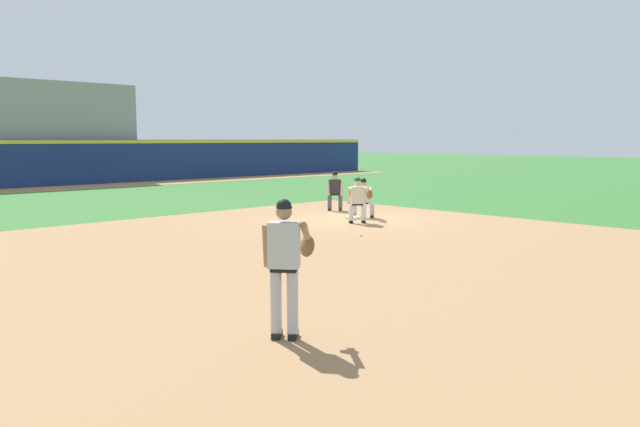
{
  "coord_description": "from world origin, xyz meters",
  "views": [
    {
      "loc": [
        -15.0,
        -13.92,
        2.62
      ],
      "look_at": [
        -6.85,
        -5.51,
        1.23
      ],
      "focal_mm": 35.0,
      "sensor_mm": 36.0,
      "label": 1
    }
  ],
  "objects_px": {
    "umpire": "(335,189)",
    "baserunner": "(357,198)",
    "first_base_bag": "(353,218)",
    "baseball": "(361,235)",
    "pitcher": "(286,260)",
    "first_baseman": "(364,196)"
  },
  "relations": [
    {
      "from": "first_baseman",
      "to": "baseball",
      "type": "bearing_deg",
      "value": -139.07
    },
    {
      "from": "pitcher",
      "to": "baserunner",
      "type": "xyz_separation_m",
      "value": [
        9.1,
        7.08,
        -0.27
      ]
    },
    {
      "from": "baseball",
      "to": "umpire",
      "type": "height_order",
      "value": "umpire"
    },
    {
      "from": "first_base_bag",
      "to": "baserunner",
      "type": "relative_size",
      "value": 0.26
    },
    {
      "from": "baseball",
      "to": "first_baseman",
      "type": "height_order",
      "value": "first_baseman"
    },
    {
      "from": "umpire",
      "to": "baserunner",
      "type": "bearing_deg",
      "value": -123.96
    },
    {
      "from": "first_base_bag",
      "to": "first_baseman",
      "type": "distance_m",
      "value": 0.85
    },
    {
      "from": "baserunner",
      "to": "umpire",
      "type": "height_order",
      "value": "same"
    },
    {
      "from": "first_baseman",
      "to": "pitcher",
      "type": "bearing_deg",
      "value": -142.6
    },
    {
      "from": "baseball",
      "to": "pitcher",
      "type": "relative_size",
      "value": 0.04
    },
    {
      "from": "pitcher",
      "to": "umpire",
      "type": "xyz_separation_m",
      "value": [
        11.07,
        10.0,
        -0.27
      ]
    },
    {
      "from": "first_base_bag",
      "to": "pitcher",
      "type": "bearing_deg",
      "value": -141.14
    },
    {
      "from": "first_base_bag",
      "to": "baseball",
      "type": "relative_size",
      "value": 5.14
    },
    {
      "from": "first_base_bag",
      "to": "pitcher",
      "type": "distance_m",
      "value": 12.56
    },
    {
      "from": "first_base_bag",
      "to": "baserunner",
      "type": "xyz_separation_m",
      "value": [
        -0.64,
        -0.78,
        0.75
      ]
    },
    {
      "from": "first_baseman",
      "to": "umpire",
      "type": "bearing_deg",
      "value": 69.2
    },
    {
      "from": "pitcher",
      "to": "baserunner",
      "type": "height_order",
      "value": "pitcher"
    },
    {
      "from": "baserunner",
      "to": "umpire",
      "type": "xyz_separation_m",
      "value": [
        1.97,
        2.92,
        0.0
      ]
    },
    {
      "from": "pitcher",
      "to": "umpire",
      "type": "bearing_deg",
      "value": 42.09
    },
    {
      "from": "baseball",
      "to": "pitcher",
      "type": "bearing_deg",
      "value": -144.21
    },
    {
      "from": "first_base_bag",
      "to": "first_baseman",
      "type": "height_order",
      "value": "first_baseman"
    },
    {
      "from": "baserunner",
      "to": "first_baseman",
      "type": "bearing_deg",
      "value": 33.51
    }
  ]
}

